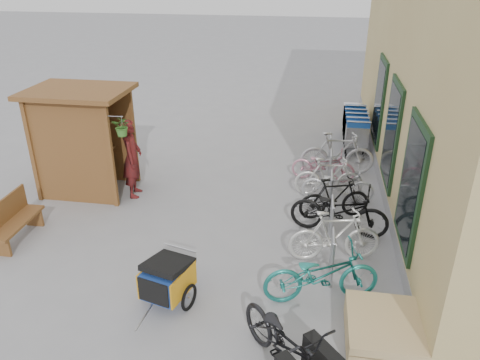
% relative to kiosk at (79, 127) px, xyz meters
% --- Properties ---
extents(ground, '(80.00, 80.00, 0.00)m').
position_rel_kiosk_xyz_m(ground, '(3.28, -2.47, -1.55)').
color(ground, gray).
extents(kiosk, '(2.49, 1.65, 2.40)m').
position_rel_kiosk_xyz_m(kiosk, '(0.00, 0.00, 0.00)').
color(kiosk, brown).
rests_on(kiosk, ground).
extents(bike_rack, '(0.05, 5.35, 0.86)m').
position_rel_kiosk_xyz_m(bike_rack, '(5.58, -0.07, -1.04)').
color(bike_rack, '#A5A8AD').
rests_on(bike_rack, ground).
extents(pallet_stack, '(1.00, 1.20, 0.40)m').
position_rel_kiosk_xyz_m(pallet_stack, '(6.28, -3.87, -1.34)').
color(pallet_stack, tan).
rests_on(pallet_stack, ground).
extents(bench, '(0.44, 1.37, 0.86)m').
position_rel_kiosk_xyz_m(bench, '(-0.39, -2.24, -1.11)').
color(bench, brown).
rests_on(bench, ground).
extents(shopping_carts, '(0.62, 2.47, 1.12)m').
position_rel_kiosk_xyz_m(shopping_carts, '(6.28, 4.02, -0.90)').
color(shopping_carts, silver).
rests_on(shopping_carts, ground).
extents(child_trailer, '(0.89, 1.39, 0.80)m').
position_rel_kiosk_xyz_m(child_trailer, '(3.05, -3.50, -1.11)').
color(child_trailer, '#1A3D93').
rests_on(child_trailer, ground).
extents(cargo_bike, '(1.70, 1.85, 0.98)m').
position_rel_kiosk_xyz_m(cargo_bike, '(5.00, -4.63, -1.07)').
color(cargo_bike, black).
rests_on(cargo_bike, ground).
extents(person_kiosk, '(0.55, 0.73, 1.80)m').
position_rel_kiosk_xyz_m(person_kiosk, '(1.19, -0.04, -0.65)').
color(person_kiosk, maroon).
rests_on(person_kiosk, ground).
extents(bike_0, '(1.94, 1.11, 0.96)m').
position_rel_kiosk_xyz_m(bike_0, '(5.40, -3.05, -1.07)').
color(bike_0, '#1F7C76').
rests_on(bike_0, ground).
extents(bike_1, '(1.71, 0.80, 0.99)m').
position_rel_kiosk_xyz_m(bike_1, '(5.62, -1.91, -1.06)').
color(bike_1, white).
rests_on(bike_1, ground).
extents(bike_2, '(1.97, 0.92, 1.00)m').
position_rel_kiosk_xyz_m(bike_2, '(5.73, -0.97, -1.05)').
color(bike_2, black).
rests_on(bike_2, ground).
extents(bike_3, '(1.56, 0.85, 0.90)m').
position_rel_kiosk_xyz_m(bike_3, '(5.65, -0.37, -1.10)').
color(bike_3, black).
rests_on(bike_3, ground).
extents(bike_4, '(1.58, 0.56, 0.83)m').
position_rel_kiosk_xyz_m(bike_4, '(5.74, 0.37, -1.14)').
color(bike_4, '#BBBCC1').
rests_on(bike_4, ground).
extents(bike_5, '(1.58, 0.58, 0.93)m').
position_rel_kiosk_xyz_m(bike_5, '(5.54, 0.62, -1.09)').
color(bike_5, white).
rests_on(bike_5, ground).
extents(bike_6, '(1.55, 0.64, 0.80)m').
position_rel_kiosk_xyz_m(bike_6, '(5.42, 1.44, -1.15)').
color(bike_6, '#C88198').
rests_on(bike_6, ground).
extents(bike_7, '(1.87, 0.71, 1.10)m').
position_rel_kiosk_xyz_m(bike_7, '(5.75, 1.88, -1.00)').
color(bike_7, '#BBBCC1').
rests_on(bike_7, ground).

